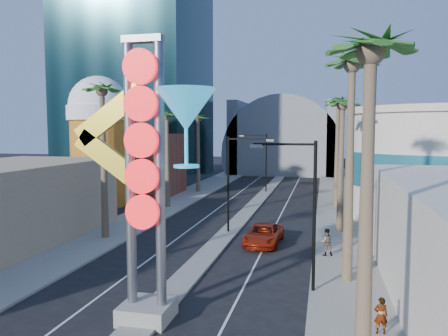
# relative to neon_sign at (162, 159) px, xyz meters

# --- Properties ---
(sidewalk_west) EXTENTS (5.00, 100.00, 0.15)m
(sidewalk_west) POSITION_rel_neon_sign_xyz_m (-10.32, 32.04, -7.23)
(sidewalk_west) COLOR gray
(sidewalk_west) RESTS_ON ground
(sidewalk_east) EXTENTS (5.00, 100.00, 0.15)m
(sidewalk_east) POSITION_rel_neon_sign_xyz_m (8.68, 32.04, -7.23)
(sidewalk_east) COLOR gray
(sidewalk_east) RESTS_ON ground
(median) EXTENTS (1.60, 84.00, 0.15)m
(median) POSITION_rel_neon_sign_xyz_m (-0.82, 35.04, -7.23)
(median) COLOR gray
(median) RESTS_ON ground
(hotel_tower) EXTENTS (20.00, 20.00, 50.00)m
(hotel_tower) POSITION_rel_neon_sign_xyz_m (-22.82, 49.04, 17.69)
(hotel_tower) COLOR black
(hotel_tower) RESTS_ON ground
(brick_filler_west) EXTENTS (10.00, 10.00, 8.00)m
(brick_filler_west) POSITION_rel_neon_sign_xyz_m (-16.82, 35.04, -3.31)
(brick_filler_west) COLOR brown
(brick_filler_west) RESTS_ON ground
(filler_east) EXTENTS (10.00, 20.00, 10.00)m
(filler_east) POSITION_rel_neon_sign_xyz_m (15.18, 45.04, -2.31)
(filler_east) COLOR tan
(filler_east) RESTS_ON ground
(beer_mug) EXTENTS (7.00, 7.00, 14.50)m
(beer_mug) POSITION_rel_neon_sign_xyz_m (-17.82, 27.04, 0.54)
(beer_mug) COLOR #CC4F1B
(beer_mug) RESTS_ON ground
(turquoise_building) EXTENTS (16.60, 16.60, 10.60)m
(turquoise_building) POSITION_rel_neon_sign_xyz_m (17.18, 27.04, -2.06)
(turquoise_building) COLOR beige
(turquoise_building) RESTS_ON ground
(canopy) EXTENTS (22.00, 16.00, 22.00)m
(canopy) POSITION_rel_neon_sign_xyz_m (-0.82, 69.04, -3.00)
(canopy) COLOR slate
(canopy) RESTS_ON ground
(neon_sign) EXTENTS (6.53, 2.60, 12.55)m
(neon_sign) POSITION_rel_neon_sign_xyz_m (0.00, 0.00, 0.00)
(neon_sign) COLOR gray
(neon_sign) RESTS_ON ground
(streetlight_0) EXTENTS (3.79, 0.25, 8.00)m
(streetlight_0) POSITION_rel_neon_sign_xyz_m (-0.27, 17.04, -2.43)
(streetlight_0) COLOR black
(streetlight_0) RESTS_ON ground
(streetlight_1) EXTENTS (3.79, 0.25, 8.00)m
(streetlight_1) POSITION_rel_neon_sign_xyz_m (-1.36, 41.04, -2.43)
(streetlight_1) COLOR black
(streetlight_1) RESTS_ON ground
(streetlight_2) EXTENTS (3.45, 0.25, 8.00)m
(streetlight_2) POSITION_rel_neon_sign_xyz_m (5.91, 5.04, -2.47)
(streetlight_2) COLOR black
(streetlight_2) RESTS_ON ground
(palm_1) EXTENTS (2.40, 2.40, 12.70)m
(palm_1) POSITION_rel_neon_sign_xyz_m (-9.82, 13.04, 3.52)
(palm_1) COLOR brown
(palm_1) RESTS_ON ground
(palm_2) EXTENTS (2.40, 2.40, 11.20)m
(palm_2) POSITION_rel_neon_sign_xyz_m (-9.82, 27.04, 2.17)
(palm_2) COLOR brown
(palm_2) RESTS_ON ground
(palm_3) EXTENTS (2.40, 2.40, 11.20)m
(palm_3) POSITION_rel_neon_sign_xyz_m (-9.82, 39.04, 2.17)
(palm_3) COLOR brown
(palm_3) RESTS_ON ground
(palm_4) EXTENTS (2.40, 2.40, 12.20)m
(palm_4) POSITION_rel_neon_sign_xyz_m (8.18, -2.96, 3.07)
(palm_4) COLOR brown
(palm_4) RESTS_ON ground
(palm_5) EXTENTS (2.40, 2.40, 13.20)m
(palm_5) POSITION_rel_neon_sign_xyz_m (8.18, 7.04, 3.96)
(palm_5) COLOR brown
(palm_5) RESTS_ON ground
(palm_6) EXTENTS (2.40, 2.40, 11.70)m
(palm_6) POSITION_rel_neon_sign_xyz_m (8.18, 19.04, 2.62)
(palm_6) COLOR brown
(palm_6) RESTS_ON ground
(palm_7) EXTENTS (2.40, 2.40, 12.70)m
(palm_7) POSITION_rel_neon_sign_xyz_m (8.18, 31.04, 3.52)
(palm_7) COLOR brown
(palm_7) RESTS_ON ground
(red_pickup) EXTENTS (2.70, 5.41, 1.47)m
(red_pickup) POSITION_rel_neon_sign_xyz_m (2.53, 14.14, -6.57)
(red_pickup) COLOR #A0210C
(red_pickup) RESTS_ON ground
(pedestrian_a) EXTENTS (0.60, 0.43, 1.55)m
(pedestrian_a) POSITION_rel_neon_sign_xyz_m (9.22, 0.69, -6.38)
(pedestrian_a) COLOR gray
(pedestrian_a) RESTS_ON sidewalk_east
(pedestrian_b) EXTENTS (1.02, 0.87, 1.82)m
(pedestrian_b) POSITION_rel_neon_sign_xyz_m (7.06, 11.74, -6.25)
(pedestrian_b) COLOR gray
(pedestrian_b) RESTS_ON sidewalk_east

